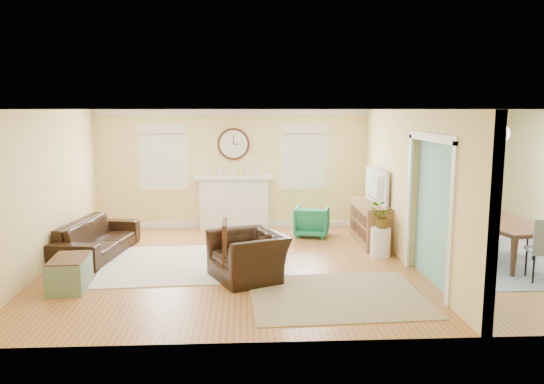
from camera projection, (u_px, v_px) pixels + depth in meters
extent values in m
plane|color=#995729|center=(320.00, 264.00, 8.99)|extent=(9.00, 9.00, 0.00)
cube|color=#ECD077|center=(301.00, 168.00, 11.75)|extent=(9.00, 0.02, 2.60)
cube|color=#ECD077|center=(360.00, 229.00, 5.83)|extent=(9.00, 0.02, 2.60)
cube|color=#ECD077|center=(45.00, 191.00, 8.56)|extent=(0.02, 6.00, 2.60)
cube|color=white|center=(322.00, 109.00, 8.59)|extent=(9.00, 6.00, 0.02)
cube|color=#ECD077|center=(387.00, 177.00, 10.25)|extent=(0.12, 3.20, 2.60)
cube|color=#ECD077|center=(474.00, 218.00, 6.41)|extent=(0.12, 1.00, 2.60)
cube|color=#ECD077|center=(437.00, 123.00, 7.62)|extent=(0.12, 1.80, 0.40)
cube|color=white|center=(409.00, 202.00, 8.70)|extent=(0.04, 0.12, 2.20)
cube|color=white|center=(451.00, 225.00, 6.93)|extent=(0.04, 0.12, 2.20)
cube|color=white|center=(431.00, 137.00, 7.64)|extent=(0.04, 1.92, 0.12)
cube|color=#73B7AF|center=(414.00, 188.00, 8.88)|extent=(0.02, 6.00, 2.60)
cube|color=white|center=(234.00, 203.00, 11.67)|extent=(1.50, 0.24, 1.10)
cube|color=white|center=(234.00, 177.00, 11.55)|extent=(1.70, 0.30, 0.08)
cube|color=black|center=(234.00, 205.00, 11.78)|extent=(0.85, 0.02, 0.75)
cube|color=gold|center=(234.00, 209.00, 11.68)|extent=(0.85, 0.02, 0.62)
cylinder|color=#4E2D1A|center=(234.00, 144.00, 11.56)|extent=(0.70, 0.06, 0.70)
cylinder|color=silver|center=(233.00, 144.00, 11.52)|extent=(0.60, 0.01, 0.60)
cube|color=black|center=(233.00, 140.00, 11.50)|extent=(0.02, 0.01, 0.20)
cube|color=black|center=(236.00, 144.00, 11.52)|extent=(0.12, 0.01, 0.02)
cube|color=white|center=(162.00, 158.00, 11.53)|extent=(0.90, 0.03, 1.30)
cube|color=white|center=(162.00, 158.00, 11.50)|extent=(1.00, 0.04, 1.40)
cube|color=silver|center=(161.00, 129.00, 11.37)|extent=(1.05, 0.10, 0.18)
cube|color=white|center=(304.00, 157.00, 11.70)|extent=(0.90, 0.03, 1.30)
cube|color=white|center=(304.00, 157.00, 11.67)|extent=(1.00, 0.04, 1.40)
cube|color=silver|center=(305.00, 129.00, 11.53)|extent=(1.05, 0.10, 0.18)
cylinder|color=gold|center=(502.00, 118.00, 8.77)|extent=(0.02, 0.02, 0.30)
sphere|color=white|center=(501.00, 134.00, 8.81)|extent=(0.30, 0.30, 0.30)
cube|color=silver|center=(184.00, 263.00, 9.01)|extent=(2.85, 2.51, 0.01)
cube|color=tan|center=(337.00, 296.00, 7.44)|extent=(2.51, 2.09, 0.01)
cube|color=gray|center=(502.00, 259.00, 9.27)|extent=(2.63, 3.29, 0.01)
imported|color=black|center=(97.00, 238.00, 9.52)|extent=(1.14, 2.26, 0.63)
imported|color=black|center=(248.00, 256.00, 8.17)|extent=(1.34, 1.41, 0.72)
imported|color=#1B764D|center=(312.00, 221.00, 10.94)|extent=(0.82, 0.84, 0.63)
cube|color=slate|center=(70.00, 274.00, 7.72)|extent=(0.56, 0.85, 0.45)
cube|color=#4E2D1A|center=(69.00, 258.00, 7.69)|extent=(0.53, 0.81, 0.02)
cube|color=olive|center=(371.00, 223.00, 10.40)|extent=(0.52, 1.57, 0.80)
cube|color=#4E2D1A|center=(363.00, 220.00, 9.90)|extent=(0.01, 0.42, 0.22)
cube|color=#4E2D1A|center=(363.00, 234.00, 9.94)|extent=(0.01, 0.42, 0.22)
cube|color=#4E2D1A|center=(358.00, 215.00, 10.36)|extent=(0.01, 0.42, 0.22)
cube|color=#4E2D1A|center=(358.00, 229.00, 10.40)|extent=(0.01, 0.42, 0.22)
cube|color=#4E2D1A|center=(353.00, 211.00, 10.82)|extent=(0.01, 0.42, 0.22)
cube|color=#4E2D1A|center=(353.00, 224.00, 10.87)|extent=(0.01, 0.42, 0.22)
imported|color=black|center=(371.00, 186.00, 10.28)|extent=(0.26, 1.15, 0.66)
cylinder|color=white|center=(380.00, 242.00, 9.42)|extent=(0.35, 0.35, 0.52)
imported|color=#337F33|center=(381.00, 216.00, 9.35)|extent=(0.50, 0.47, 0.45)
imported|color=#4E2D1A|center=(504.00, 240.00, 9.22)|extent=(1.45, 2.15, 0.70)
cube|color=gray|center=(472.00, 222.00, 10.28)|extent=(0.51, 0.51, 0.05)
cube|color=gray|center=(472.00, 209.00, 10.24)|extent=(0.41, 0.16, 0.49)
cylinder|color=black|center=(479.00, 232.00, 10.44)|extent=(0.03, 0.03, 0.41)
cylinder|color=black|center=(481.00, 236.00, 10.12)|extent=(0.03, 0.03, 0.41)
cylinder|color=black|center=(461.00, 231.00, 10.52)|extent=(0.03, 0.03, 0.41)
cylinder|color=black|center=(463.00, 235.00, 10.20)|extent=(0.03, 0.03, 0.41)
cube|color=gray|center=(543.00, 251.00, 8.04)|extent=(0.52, 0.52, 0.05)
cylinder|color=black|center=(534.00, 270.00, 7.93)|extent=(0.03, 0.03, 0.44)
cylinder|color=black|center=(526.00, 263.00, 8.28)|extent=(0.03, 0.03, 0.44)
cube|color=white|center=(463.00, 233.00, 9.25)|extent=(0.47, 0.47, 0.05)
cube|color=white|center=(464.00, 218.00, 9.21)|extent=(0.09, 0.44, 0.52)
cylinder|color=black|center=(448.00, 245.00, 9.43)|extent=(0.03, 0.03, 0.43)
cylinder|color=black|center=(467.00, 244.00, 9.48)|extent=(0.03, 0.03, 0.43)
cylinder|color=black|center=(458.00, 250.00, 9.09)|extent=(0.03, 0.03, 0.43)
cylinder|color=black|center=(477.00, 249.00, 9.14)|extent=(0.03, 0.03, 0.43)
cube|color=gray|center=(543.00, 232.00, 9.27)|extent=(0.54, 0.54, 0.05)
cube|color=gray|center=(544.00, 217.00, 9.22)|extent=(0.15, 0.45, 0.54)
cylinder|color=black|center=(534.00, 248.00, 9.16)|extent=(0.03, 0.03, 0.45)
cylinder|color=black|center=(527.00, 243.00, 9.51)|extent=(0.03, 0.03, 0.45)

